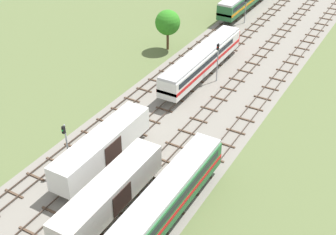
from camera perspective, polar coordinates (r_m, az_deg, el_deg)
ground_plane at (r=68.32m, az=6.65°, el=5.18°), size 480.00×480.00×0.00m
ballast_bed at (r=68.32m, az=6.65°, el=5.19°), size 18.74×176.00×0.01m
track_far_left at (r=71.89m, az=1.60°, el=7.00°), size 2.40×126.00×0.29m
track_left at (r=69.95m, az=5.15°, el=6.10°), size 2.40×126.00×0.29m
track_centre_left at (r=68.30m, az=8.88°, el=5.12°), size 2.40×126.00×0.29m
track_centre at (r=66.97m, az=12.77°, el=4.07°), size 2.40×126.00×0.29m
passenger_coach_centre_nearest at (r=41.31m, az=-1.83°, el=-11.61°), size 2.96×22.00×3.80m
freight_boxcar_centre_left_near at (r=43.75m, az=-7.13°, el=-9.13°), size 2.87×14.00×3.60m
freight_boxcar_left_mid at (r=49.49m, az=-7.99°, el=-3.49°), size 2.87×14.00×3.60m
diesel_railcar_left_midfar at (r=66.46m, az=4.15°, el=7.00°), size 2.96×20.50×3.80m
signal_post_nearest at (r=86.04m, az=9.43°, el=13.23°), size 0.28×0.47×4.92m
signal_post_near at (r=64.92m, az=6.06°, el=7.27°), size 0.28×0.47×5.78m
signal_post_mid at (r=48.56m, az=-12.28°, el=-3.02°), size 0.28×0.47×5.82m
lineside_tree_0 at (r=73.99m, az=-0.04°, el=11.48°), size 3.93×3.93×6.48m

